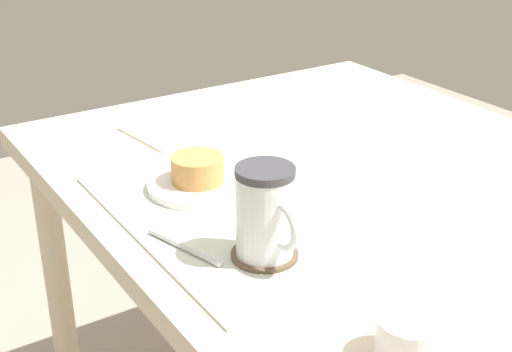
{
  "coord_description": "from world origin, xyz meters",
  "views": [
    {
      "loc": [
        0.71,
        -0.7,
        1.19
      ],
      "look_at": [
        -0.06,
        -0.2,
        0.77
      ],
      "focal_mm": 50.0,
      "sensor_mm": 36.0,
      "label": 1
    }
  ],
  "objects_px": {
    "dining_table": "(383,234)",
    "pastry_plate": "(198,185)",
    "pastry": "(198,169)",
    "coffee_mug": "(266,212)",
    "sugar_bowl": "(410,339)"
  },
  "relations": [
    {
      "from": "pastry",
      "to": "sugar_bowl",
      "type": "distance_m",
      "value": 0.46
    },
    {
      "from": "pastry",
      "to": "coffee_mug",
      "type": "relative_size",
      "value": 0.67
    },
    {
      "from": "pastry",
      "to": "dining_table",
      "type": "bearing_deg",
      "value": 56.57
    },
    {
      "from": "pastry_plate",
      "to": "coffee_mug",
      "type": "xyz_separation_m",
      "value": [
        0.22,
        -0.03,
        0.06
      ]
    },
    {
      "from": "sugar_bowl",
      "to": "coffee_mug",
      "type": "bearing_deg",
      "value": -176.41
    },
    {
      "from": "pastry",
      "to": "coffee_mug",
      "type": "height_order",
      "value": "coffee_mug"
    },
    {
      "from": "coffee_mug",
      "to": "sugar_bowl",
      "type": "bearing_deg",
      "value": 3.59
    },
    {
      "from": "pastry_plate",
      "to": "pastry",
      "type": "height_order",
      "value": "pastry"
    },
    {
      "from": "pastry_plate",
      "to": "coffee_mug",
      "type": "distance_m",
      "value": 0.23
    },
    {
      "from": "pastry_plate",
      "to": "sugar_bowl",
      "type": "distance_m",
      "value": 0.46
    },
    {
      "from": "pastry",
      "to": "coffee_mug",
      "type": "bearing_deg",
      "value": -6.41
    },
    {
      "from": "dining_table",
      "to": "pastry",
      "type": "xyz_separation_m",
      "value": [
        -0.16,
        -0.24,
        0.11
      ]
    },
    {
      "from": "sugar_bowl",
      "to": "dining_table",
      "type": "bearing_deg",
      "value": 140.76
    },
    {
      "from": "dining_table",
      "to": "coffee_mug",
      "type": "relative_size",
      "value": 10.13
    },
    {
      "from": "dining_table",
      "to": "pastry_plate",
      "type": "bearing_deg",
      "value": -123.43
    }
  ]
}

